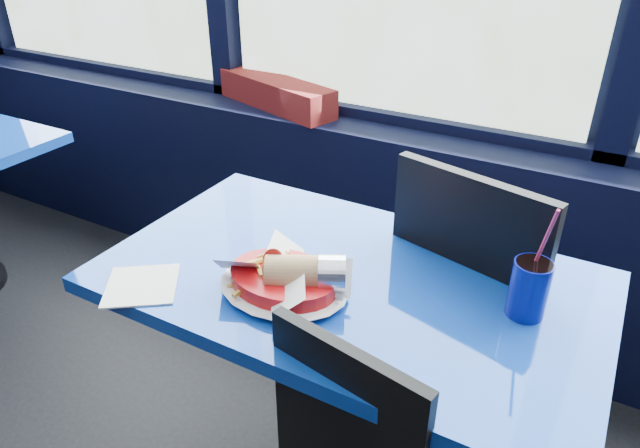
{
  "coord_description": "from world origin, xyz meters",
  "views": [
    {
      "loc": [
        0.8,
        0.97,
        1.54
      ],
      "look_at": [
        0.23,
        1.98,
        0.88
      ],
      "focal_mm": 32.0,
      "sensor_mm": 36.0,
      "label": 1
    }
  ],
  "objects": [
    {
      "name": "napkin",
      "position": [
        -0.11,
        1.72,
        0.75
      ],
      "size": [
        0.23,
        0.23,
        0.0
      ],
      "primitive_type": "cube",
      "rotation": [
        0.0,
        0.0,
        0.62
      ],
      "color": "white",
      "rests_on": "near_table"
    },
    {
      "name": "soda_cup",
      "position": [
        0.71,
        2.06,
        0.82
      ],
      "size": [
        0.08,
        0.08,
        0.28
      ],
      "rotation": [
        0.0,
        0.0,
        -0.01
      ],
      "color": "navy",
      "rests_on": "near_table"
    },
    {
      "name": "chair_near_back",
      "position": [
        0.5,
        2.32,
        0.57
      ],
      "size": [
        0.54,
        0.55,
        0.99
      ],
      "rotation": [
        0.0,
        0.0,
        2.89
      ],
      "color": "black",
      "rests_on": "ground"
    },
    {
      "name": "ketchup_bottle",
      "position": [
        0.54,
        2.27,
        0.84
      ],
      "size": [
        0.06,
        0.06,
        0.21
      ],
      "color": "red",
      "rests_on": "near_table"
    },
    {
      "name": "food_basket",
      "position": [
        0.2,
        1.87,
        0.79
      ],
      "size": [
        0.29,
        0.27,
        0.1
      ],
      "rotation": [
        0.0,
        0.0,
        0.04
      ],
      "color": "red",
      "rests_on": "near_table"
    },
    {
      "name": "near_table",
      "position": [
        0.3,
        2.0,
        0.57
      ],
      "size": [
        1.2,
        0.7,
        0.75
      ],
      "color": "black",
      "rests_on": "ground"
    },
    {
      "name": "window_sill",
      "position": [
        0.0,
        2.87,
        0.4
      ],
      "size": [
        5.0,
        0.26,
        0.8
      ],
      "primitive_type": "cube",
      "color": "black",
      "rests_on": "ground"
    },
    {
      "name": "planter_box",
      "position": [
        -0.48,
        2.88,
        0.86
      ],
      "size": [
        0.6,
        0.32,
        0.12
      ],
      "primitive_type": "cube",
      "rotation": [
        0.0,
        0.0,
        -0.31
      ],
      "color": "maroon",
      "rests_on": "window_sill"
    }
  ]
}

